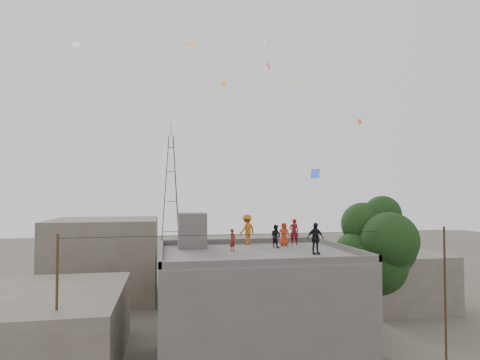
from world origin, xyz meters
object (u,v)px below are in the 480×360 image
Objects in this scene: tree at (377,248)px; person_dark_adult at (315,238)px; transmission_tower at (171,195)px; stair_head_box at (192,230)px; person_red_adult at (294,232)px.

tree reaches higher than person_dark_adult.
stair_head_box is at bearing -88.77° from transmission_tower.
transmission_tower is 12.70× the size of person_red_adult.
stair_head_box is 0.22× the size of tree.
person_dark_adult is (-0.16, -3.98, 0.03)m from person_red_adult.
tree reaches higher than stair_head_box.
person_red_adult is at bearing 153.09° from tree.
stair_head_box is 0.10× the size of transmission_tower.
person_red_adult is 0.97× the size of person_dark_adult.
transmission_tower is at bearing 91.70° from person_dark_adult.
transmission_tower reaches higher than stair_head_box.
person_dark_adult is (6.09, -3.79, -0.19)m from stair_head_box.
person_dark_adult is (6.89, -41.19, -2.15)m from transmission_tower.
person_red_adult is (-4.32, 2.19, 0.79)m from tree.
transmission_tower is (-11.37, 39.40, 2.97)m from tree.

